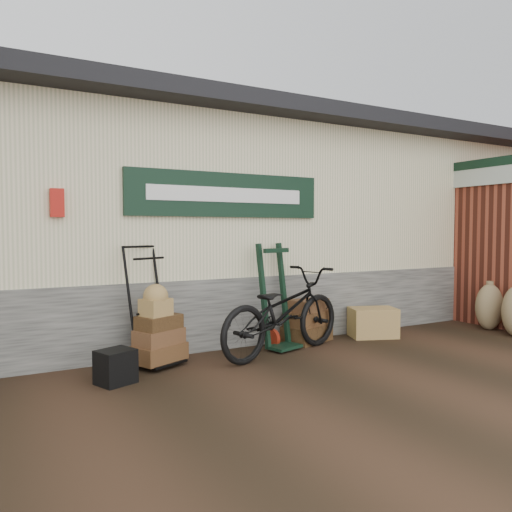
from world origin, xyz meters
The scene contains 10 objects.
ground centered at (0.00, 0.00, 0.00)m, with size 80.00×80.00×0.00m, color black.
station_building centered at (-0.01, 2.74, 1.61)m, with size 14.40×4.10×3.20m.
brick_outbuilding centered at (4.70, 1.19, 1.30)m, with size 1.71×4.51×2.62m.
porter_trolley centered at (-1.37, 0.77, 0.68)m, with size 0.68×0.51×1.37m, color black, non-canonical shape.
green_barrow centered at (0.26, 0.71, 0.67)m, with size 0.48×0.41×1.34m, color black, non-canonical shape.
suitcase_stack centered at (0.83, 0.85, 0.29)m, with size 0.66×0.41×0.58m, color #382512, non-canonical shape.
wicker_hamper centered at (1.82, 0.64, 0.21)m, with size 0.63×0.41×0.41m, color olive.
black_trunk centered at (-1.88, 0.23, 0.17)m, with size 0.34×0.29×0.34m, color black.
bicycle centered at (0.17, 0.42, 0.58)m, with size 2.00×0.70×1.16m, color black.
burlap_sack_left centered at (3.71, 0.17, 0.35)m, with size 0.44×0.37×0.70m, color brown.
Camera 1 is at (-3.02, -4.67, 1.51)m, focal length 35.00 mm.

